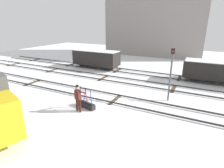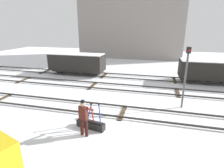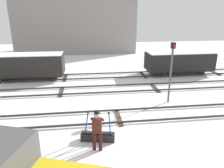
% 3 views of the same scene
% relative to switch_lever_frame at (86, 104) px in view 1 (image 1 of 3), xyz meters
% --- Properties ---
extents(ground_plane, '(60.00, 60.00, 0.00)m').
position_rel_switch_lever_frame_xyz_m(ground_plane, '(1.27, 2.02, -0.25)').
color(ground_plane, white).
extents(track_main_line, '(44.00, 1.94, 0.18)m').
position_rel_switch_lever_frame_xyz_m(track_main_line, '(1.27, 2.02, -0.14)').
color(track_main_line, '#2D2B28').
rests_on(track_main_line, ground_plane).
extents(track_siding_near, '(44.00, 1.94, 0.18)m').
position_rel_switch_lever_frame_xyz_m(track_siding_near, '(1.27, 6.38, -0.14)').
color(track_siding_near, '#2D2B28').
rests_on(track_siding_near, ground_plane).
extents(track_siding_far, '(44.00, 1.94, 0.18)m').
position_rel_switch_lever_frame_xyz_m(track_siding_far, '(1.27, 9.87, -0.14)').
color(track_siding_far, '#2D2B28').
rests_on(track_siding_far, ground_plane).
extents(switch_lever_frame, '(1.56, 0.64, 1.45)m').
position_rel_switch_lever_frame_xyz_m(switch_lever_frame, '(0.00, 0.00, 0.00)').
color(switch_lever_frame, black).
rests_on(switch_lever_frame, ground_plane).
extents(rail_worker, '(0.62, 0.71, 1.85)m').
position_rel_switch_lever_frame_xyz_m(rail_worker, '(-0.06, -0.67, 0.81)').
color(rail_worker, '#351511').
rests_on(rail_worker, ground_plane).
extents(signal_post, '(0.24, 0.32, 3.84)m').
position_rel_switch_lever_frame_xyz_m(signal_post, '(4.78, 3.75, 2.10)').
color(signal_post, '#4C4C4C').
rests_on(signal_post, ground_plane).
extents(apartment_building, '(16.58, 5.78, 12.91)m').
position_rel_switch_lever_frame_xyz_m(apartment_building, '(-1.56, 23.27, 6.21)').
color(apartment_building, gray).
rests_on(apartment_building, ground_plane).
extents(freight_car_mid_siding, '(6.11, 2.14, 2.09)m').
position_rel_switch_lever_frame_xyz_m(freight_car_mid_siding, '(8.13, 9.87, 0.97)').
color(freight_car_mid_siding, '#2D2B28').
rests_on(freight_car_mid_siding, ground_plane).
extents(freight_car_back_track, '(5.82, 2.16, 2.23)m').
position_rel_switch_lever_frame_xyz_m(freight_car_back_track, '(-5.23, 9.87, 1.04)').
color(freight_car_back_track, '#2D2B28').
rests_on(freight_car_back_track, ground_plane).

